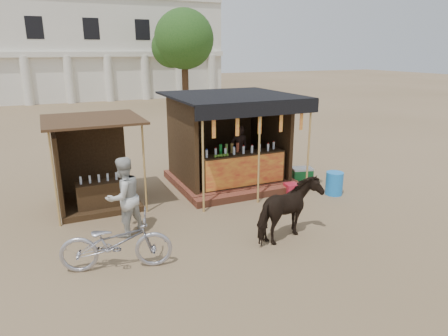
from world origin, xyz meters
TOP-DOWN VIEW (x-y plane):
  - ground at (0.00, 0.00)m, footprint 120.00×120.00m
  - main_stall at (1.02, 3.36)m, footprint 3.60×3.61m
  - secondary_stall at (-3.17, 3.24)m, footprint 2.40×2.40m
  - cow at (0.52, -0.69)m, footprint 1.78×1.23m
  - motorbike at (-3.13, -0.37)m, footprint 2.21×1.24m
  - bystander at (-2.69, 1.05)m, footprint 1.09×1.00m
  - blue_barrel at (3.33, 1.21)m, footprint 0.62×0.62m
  - red_crate at (2.26, 1.80)m, footprint 0.41×0.42m
  - cooler at (3.16, 2.57)m, footprint 0.73×0.59m
  - background_building at (-2.00, 29.94)m, footprint 26.00×7.45m
  - tree at (5.81, 22.14)m, footprint 4.50×4.40m

SIDE VIEW (x-z plane):
  - ground at x=0.00m, z-range 0.00..0.00m
  - red_crate at x=2.26m, z-range 0.00..0.29m
  - cooler at x=3.16m, z-range 0.00..0.46m
  - blue_barrel at x=3.33m, z-range 0.00..0.67m
  - motorbike at x=-3.13m, z-range 0.00..1.10m
  - cow at x=0.52m, z-range 0.00..1.38m
  - secondary_stall at x=-3.17m, z-range -0.34..2.04m
  - bystander at x=-2.69m, z-range 0.00..1.82m
  - main_stall at x=1.02m, z-range -0.37..2.41m
  - background_building at x=-2.00m, z-range -0.11..8.07m
  - tree at x=5.81m, z-range 1.13..8.13m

